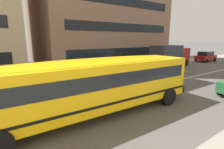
{
  "coord_description": "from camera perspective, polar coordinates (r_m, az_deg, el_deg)",
  "views": [
    {
      "loc": [
        -5.65,
        -8.67,
        3.63
      ],
      "look_at": [
        -0.33,
        -0.95,
        1.63
      ],
      "focal_mm": 26.73,
      "sensor_mm": 36.0,
      "label": 1
    }
  ],
  "objects": [
    {
      "name": "parked_car_red_under_tree",
      "position": [
        31.64,
        29.39,
        5.43
      ],
      "size": [
        3.93,
        1.93,
        1.64
      ],
      "rotation": [
        0.0,
        0.0,
        -0.02
      ],
      "color": "maroon",
      "rests_on": "ground_plane"
    },
    {
      "name": "ground_plane",
      "position": [
        10.96,
        -1.42,
        -7.31
      ],
      "size": [
        400.0,
        400.0,
        0.0
      ],
      "primitive_type": "plane",
      "color": "#54514F"
    },
    {
      "name": "lane_centreline",
      "position": [
        10.96,
        -1.42,
        -7.3
      ],
      "size": [
        110.0,
        0.16,
        0.01
      ],
      "primitive_type": "cube",
      "color": "silver",
      "rests_on": "ground_plane"
    },
    {
      "name": "box_truck",
      "position": [
        23.69,
        19.21,
        6.3
      ],
      "size": [
        6.12,
        2.65,
        2.82
      ],
      "rotation": [
        0.0,
        0.0,
        0.04
      ],
      "color": "maroon",
      "rests_on": "ground_plane"
    },
    {
      "name": "sidewalk_far",
      "position": [
        17.66,
        -15.17,
        -0.24
      ],
      "size": [
        120.0,
        3.0,
        0.01
      ],
      "primitive_type": "cube",
      "color": "gray",
      "rests_on": "ground_plane"
    },
    {
      "name": "school_bus",
      "position": [
        7.86,
        -7.35,
        -2.83
      ],
      "size": [
        12.31,
        3.07,
        2.74
      ],
      "rotation": [
        0.0,
        0.0,
        3.12
      ],
      "color": "yellow",
      "rests_on": "ground_plane"
    },
    {
      "name": "parked_car_maroon_by_lamppost",
      "position": [
        18.26,
        5.99,
        3.18
      ],
      "size": [
        3.94,
        1.96,
        1.64
      ],
      "rotation": [
        0.0,
        0.0,
        -0.03
      ],
      "color": "maroon",
      "rests_on": "ground_plane"
    }
  ]
}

